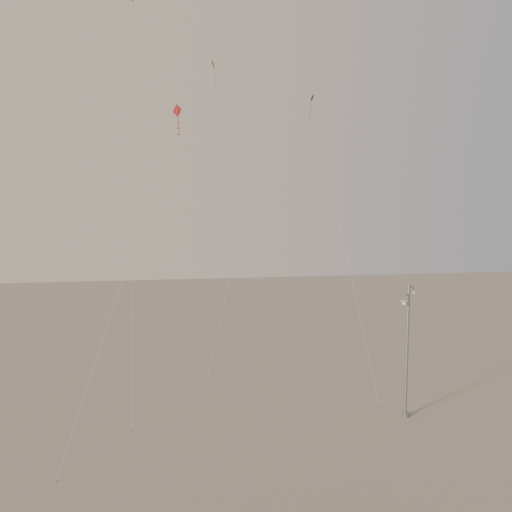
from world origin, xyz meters
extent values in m
plane|color=gray|center=(0.00, 0.00, 0.00)|extent=(160.00, 160.00, 0.00)
cylinder|color=gray|center=(10.39, 3.93, 0.15)|extent=(0.44, 0.44, 0.30)
cylinder|color=gray|center=(10.39, 3.93, 4.30)|extent=(0.25, 0.18, 8.59)
cylinder|color=gray|center=(10.46, 3.93, 8.64)|extent=(0.14, 0.14, 0.18)
cylinder|color=gray|center=(10.67, 4.06, 8.49)|extent=(0.46, 0.32, 0.07)
cylinder|color=gray|center=(10.88, 4.20, 8.34)|extent=(0.06, 0.06, 0.30)
ellipsoid|color=beige|center=(10.88, 4.20, 8.19)|extent=(0.52, 0.52, 0.18)
cylinder|color=gray|center=(10.21, 3.77, 8.04)|extent=(0.54, 0.39, 0.07)
cylinder|color=gray|center=(9.96, 3.60, 7.84)|extent=(0.06, 0.06, 0.40)
ellipsoid|color=beige|center=(9.96, 3.60, 7.64)|extent=(0.52, 0.52, 0.18)
cylinder|color=beige|center=(-13.11, 5.24, 18.46)|extent=(7.67, 9.54, 36.82)
cylinder|color=beige|center=(-6.82, 6.83, 14.05)|extent=(0.22, 3.71, 28.01)
cylinder|color=gray|center=(-6.92, 4.98, 0.05)|extent=(0.06, 0.06, 0.10)
cylinder|color=beige|center=(2.38, 13.37, 17.95)|extent=(9.09, 6.35, 35.79)
cylinder|color=gray|center=(-2.16, 10.20, 0.05)|extent=(0.06, 0.06, 0.10)
cube|color=maroon|center=(-4.14, 1.86, 18.53)|extent=(0.45, 0.51, 0.63)
cylinder|color=maroon|center=(-4.07, 1.99, 17.76)|extent=(0.10, 0.15, 0.98)
cylinder|color=beige|center=(-7.21, 0.80, 9.29)|extent=(6.16, 2.14, 18.49)
cylinder|color=gray|center=(-10.29, -0.27, 0.05)|extent=(0.06, 0.06, 0.10)
cube|color=#2D2825|center=(6.12, 11.09, 21.76)|extent=(0.34, 0.68, 0.67)
cylinder|color=#2D2825|center=(5.97, 11.09, 20.89)|extent=(0.18, 0.03, 1.12)
cylinder|color=beige|center=(7.78, 8.45, 10.91)|extent=(3.34, 5.29, 21.72)
cylinder|color=gray|center=(9.44, 5.82, 0.05)|extent=(0.06, 0.06, 0.10)
cube|color=maroon|center=(-0.50, 18.02, 25.88)|extent=(0.31, 0.79, 0.80)
cylinder|color=maroon|center=(-0.35, 18.01, 24.86)|extent=(0.21, 0.03, 1.32)
cylinder|color=beige|center=(2.50, 17.73, 12.97)|extent=(6.02, 0.60, 25.83)
cylinder|color=gray|center=(5.50, 17.43, 0.05)|extent=(0.06, 0.06, 0.10)
camera|label=1|loc=(-5.12, -25.16, 12.92)|focal=35.00mm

